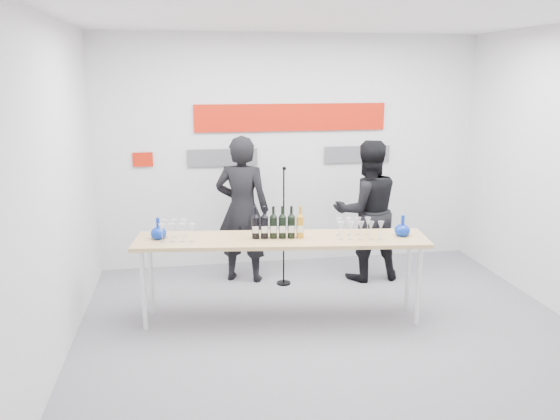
{
  "coord_description": "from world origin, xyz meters",
  "views": [
    {
      "loc": [
        -1.34,
        -5.02,
        2.49
      ],
      "look_at": [
        -0.44,
        0.28,
        1.15
      ],
      "focal_mm": 35.0,
      "sensor_mm": 36.0,
      "label": 1
    }
  ],
  "objects_px": {
    "tasting_table": "(282,244)",
    "presenter_left": "(242,210)",
    "presenter_right": "(367,211)",
    "mic_stand": "(284,249)"
  },
  "relations": [
    {
      "from": "mic_stand",
      "to": "presenter_right",
      "type": "bearing_deg",
      "value": 20.86
    },
    {
      "from": "presenter_right",
      "to": "mic_stand",
      "type": "xyz_separation_m",
      "value": [
        -1.04,
        -0.04,
        -0.42
      ]
    },
    {
      "from": "presenter_right",
      "to": "mic_stand",
      "type": "distance_m",
      "value": 1.12
    },
    {
      "from": "presenter_right",
      "to": "presenter_left",
      "type": "bearing_deg",
      "value": -9.16
    },
    {
      "from": "presenter_left",
      "to": "mic_stand",
      "type": "height_order",
      "value": "presenter_left"
    },
    {
      "from": "presenter_left",
      "to": "mic_stand",
      "type": "relative_size",
      "value": 1.23
    },
    {
      "from": "presenter_right",
      "to": "mic_stand",
      "type": "bearing_deg",
      "value": 0.48
    },
    {
      "from": "presenter_left",
      "to": "mic_stand",
      "type": "bearing_deg",
      "value": 171.83
    },
    {
      "from": "tasting_table",
      "to": "presenter_left",
      "type": "xyz_separation_m",
      "value": [
        -0.28,
        1.19,
        0.08
      ]
    },
    {
      "from": "tasting_table",
      "to": "presenter_right",
      "type": "distance_m",
      "value": 1.59
    }
  ]
}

